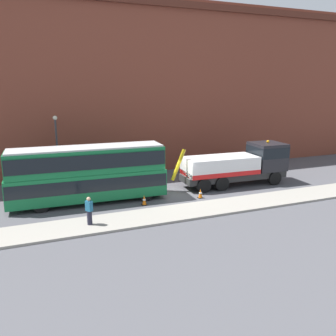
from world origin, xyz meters
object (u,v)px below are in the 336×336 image
Objects in this scene: traffic_cone_midway at (200,194)px; double_decker_bus at (88,172)px; pedestrian_onlooker at (89,211)px; street_lamp at (57,144)px; traffic_cone_near_bus at (144,200)px; recovery_tow_truck at (239,164)px.

double_decker_bus is at bearing 164.93° from traffic_cone_midway.
street_lamp is at bearing 62.32° from pedestrian_onlooker.
pedestrian_onlooker is 2.38× the size of traffic_cone_near_bus.
pedestrian_onlooker is 2.38× the size of traffic_cone_midway.
traffic_cone_midway is 0.12× the size of street_lamp.
pedestrian_onlooker is at bearing -163.86° from traffic_cone_midway.
traffic_cone_midway is (4.39, -0.05, 0.00)m from traffic_cone_near_bus.
double_decker_bus is 15.43× the size of traffic_cone_midway.
double_decker_bus is at bearing -74.05° from street_lamp.
traffic_cone_midway is (-4.66, -2.10, -1.42)m from recovery_tow_truck.
recovery_tow_truck is 12.55m from double_decker_bus.
street_lamp is at bearing 123.61° from traffic_cone_near_bus.
street_lamp is (-1.59, 5.55, 1.24)m from double_decker_bus.
pedestrian_onlooker is at bearing -158.94° from recovery_tow_truck.
pedestrian_onlooker is at bearing -148.92° from traffic_cone_near_bus.
street_lamp reaches higher than double_decker_bus.
street_lamp is (-14.12, 5.57, 1.71)m from recovery_tow_truck.
traffic_cone_near_bus is (3.48, -2.07, -1.89)m from double_decker_bus.
recovery_tow_truck reaches higher than traffic_cone_midway.
pedestrian_onlooker is 10.50m from street_lamp.
recovery_tow_truck is 14.08m from pedestrian_onlooker.
recovery_tow_truck is 15.28m from street_lamp.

